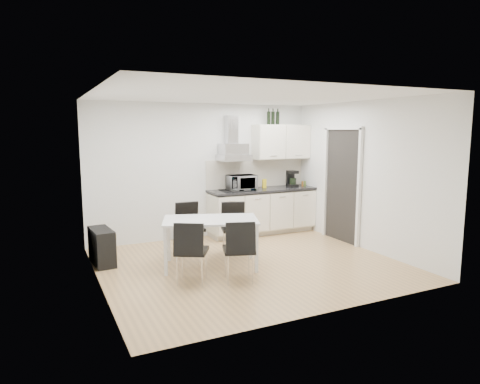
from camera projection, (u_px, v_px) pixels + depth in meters
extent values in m
plane|color=tan|center=(249.00, 264.00, 6.74)|extent=(4.50, 4.50, 0.00)
cube|color=white|center=(203.00, 171.00, 8.33)|extent=(4.50, 0.10, 2.60)
cube|color=white|center=(331.00, 202.00, 4.76)|extent=(4.50, 0.10, 2.60)
cube|color=white|center=(96.00, 192.00, 5.58)|extent=(0.10, 4.00, 2.60)
cube|color=white|center=(364.00, 176.00, 7.51)|extent=(0.10, 4.00, 2.60)
plane|color=white|center=(250.00, 96.00, 6.36)|extent=(4.50, 4.50, 0.00)
cube|color=white|center=(341.00, 186.00, 8.02)|extent=(0.08, 1.04, 2.10)
cube|color=beige|center=(261.00, 230.00, 8.77)|extent=(2.16, 0.52, 0.10)
cube|color=beige|center=(262.00, 210.00, 8.67)|extent=(2.20, 0.60, 0.76)
cube|color=black|center=(263.00, 190.00, 8.60)|extent=(2.22, 0.64, 0.04)
cube|color=beige|center=(256.00, 173.00, 8.83)|extent=(2.20, 0.02, 0.58)
cube|color=beige|center=(281.00, 142.00, 8.80)|extent=(1.20, 0.35, 0.70)
cube|color=silver|center=(234.00, 153.00, 8.32)|extent=(0.60, 0.46, 0.30)
cube|color=silver|center=(231.00, 130.00, 8.35)|extent=(0.22, 0.20, 0.55)
imported|color=silver|center=(242.00, 181.00, 8.36)|extent=(0.56, 0.33, 0.37)
cube|color=yellow|center=(264.00, 183.00, 8.73)|extent=(0.08, 0.04, 0.18)
cylinder|color=brown|center=(303.00, 184.00, 8.96)|extent=(0.04, 0.04, 0.11)
cylinder|color=#4C6626|center=(305.00, 184.00, 8.98)|extent=(0.04, 0.04, 0.11)
cylinder|color=black|center=(269.00, 117.00, 8.60)|extent=(0.07, 0.07, 0.32)
cylinder|color=black|center=(273.00, 117.00, 8.64)|extent=(0.07, 0.07, 0.32)
cylinder|color=black|center=(278.00, 117.00, 8.69)|extent=(0.07, 0.07, 0.32)
cube|color=white|center=(211.00, 220.00, 6.52)|extent=(1.62, 1.25, 0.03)
cube|color=white|center=(166.00, 252.00, 6.16)|extent=(0.06, 0.06, 0.72)
cube|color=white|center=(257.00, 249.00, 6.29)|extent=(0.06, 0.06, 0.72)
cube|color=white|center=(169.00, 239.00, 6.86)|extent=(0.06, 0.06, 0.72)
cube|color=white|center=(250.00, 237.00, 6.99)|extent=(0.06, 0.06, 0.72)
cube|color=black|center=(102.00, 247.00, 6.70)|extent=(0.34, 0.70, 0.57)
cube|color=gold|center=(111.00, 233.00, 6.73)|extent=(0.07, 0.61, 0.09)
cube|color=black|center=(180.00, 233.00, 8.19)|extent=(0.22, 0.21, 0.29)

